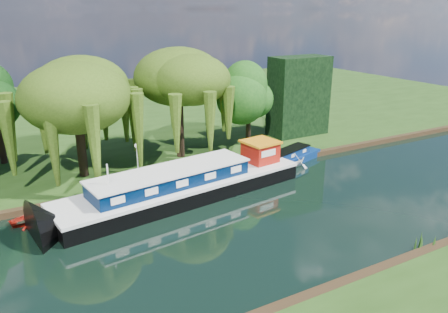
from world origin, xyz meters
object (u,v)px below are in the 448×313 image
red_dinghy (34,221)px  white_cruiser (295,166)px  dutch_barge (186,185)px  narrowboat (281,162)px

red_dinghy → white_cruiser: white_cruiser is taller
dutch_barge → narrowboat: dutch_barge is taller
white_cruiser → red_dinghy: bearing=76.1°
white_cruiser → dutch_barge: bearing=83.3°
red_dinghy → white_cruiser: 21.14m
dutch_barge → red_dinghy: size_ratio=6.63×
red_dinghy → white_cruiser: size_ratio=1.11×
dutch_barge → white_cruiser: dutch_barge is taller
dutch_barge → narrowboat: 9.79m
dutch_barge → narrowboat: size_ratio=1.85×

